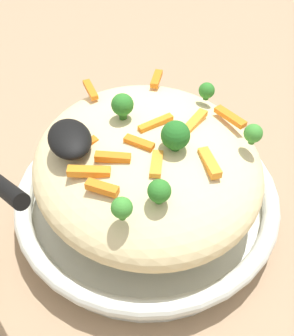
# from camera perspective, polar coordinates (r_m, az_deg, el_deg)

# --- Properties ---
(ground_plane) EXTENTS (2.40, 2.40, 0.00)m
(ground_plane) POSITION_cam_1_polar(r_m,az_deg,el_deg) (0.50, -0.00, -5.89)
(ground_plane) COLOR #9E7F60
(serving_bowl) EXTENTS (0.29, 0.29, 0.04)m
(serving_bowl) POSITION_cam_1_polar(r_m,az_deg,el_deg) (0.48, -0.00, -4.20)
(serving_bowl) COLOR silver
(serving_bowl) RESTS_ON ground_plane
(pasta_mound) EXTENTS (0.25, 0.23, 0.09)m
(pasta_mound) POSITION_cam_1_polar(r_m,az_deg,el_deg) (0.44, -0.00, 0.55)
(pasta_mound) COLOR beige
(pasta_mound) RESTS_ON serving_bowl
(carrot_piece_0) EXTENTS (0.04, 0.02, 0.01)m
(carrot_piece_0) POSITION_cam_1_polar(r_m,az_deg,el_deg) (0.44, 11.20, 6.36)
(carrot_piece_0) COLOR orange
(carrot_piece_0) RESTS_ON pasta_mound
(carrot_piece_1) EXTENTS (0.02, 0.04, 0.01)m
(carrot_piece_1) POSITION_cam_1_polar(r_m,az_deg,el_deg) (0.42, 1.16, 5.89)
(carrot_piece_1) COLOR orange
(carrot_piece_1) RESTS_ON pasta_mound
(carrot_piece_2) EXTENTS (0.02, 0.03, 0.01)m
(carrot_piece_2) POSITION_cam_1_polar(r_m,az_deg,el_deg) (0.39, -4.54, 1.40)
(carrot_piece_2) COLOR orange
(carrot_piece_2) RESTS_ON pasta_mound
(carrot_piece_3) EXTENTS (0.03, 0.01, 0.01)m
(carrot_piece_3) POSITION_cam_1_polar(r_m,az_deg,el_deg) (0.48, -7.50, 10.25)
(carrot_piece_3) COLOR orange
(carrot_piece_3) RESTS_ON pasta_mound
(carrot_piece_4) EXTENTS (0.03, 0.02, 0.01)m
(carrot_piece_4) POSITION_cam_1_polar(r_m,az_deg,el_deg) (0.49, 1.27, 11.74)
(carrot_piece_4) COLOR orange
(carrot_piece_4) RESTS_ON pasta_mound
(carrot_piece_5) EXTENTS (0.03, 0.03, 0.01)m
(carrot_piece_5) POSITION_cam_1_polar(r_m,az_deg,el_deg) (0.40, -1.05, 3.29)
(carrot_piece_5) COLOR orange
(carrot_piece_5) RESTS_ON pasta_mound
(carrot_piece_6) EXTENTS (0.04, 0.01, 0.01)m
(carrot_piece_6) POSITION_cam_1_polar(r_m,az_deg,el_deg) (0.39, 8.28, 0.69)
(carrot_piece_6) COLOR orange
(carrot_piece_6) RESTS_ON pasta_mound
(carrot_piece_7) EXTENTS (0.03, 0.04, 0.01)m
(carrot_piece_7) POSITION_cam_1_polar(r_m,az_deg,el_deg) (0.43, 6.09, 6.09)
(carrot_piece_7) COLOR orange
(carrot_piece_7) RESTS_ON pasta_mound
(carrot_piece_8) EXTENTS (0.03, 0.02, 0.01)m
(carrot_piece_8) POSITION_cam_1_polar(r_m,az_deg,el_deg) (0.38, 1.28, 0.56)
(carrot_piece_8) COLOR orange
(carrot_piece_8) RESTS_ON pasta_mound
(carrot_piece_9) EXTENTS (0.02, 0.04, 0.01)m
(carrot_piece_9) POSITION_cam_1_polar(r_m,az_deg,el_deg) (0.38, -7.69, -0.46)
(carrot_piece_9) COLOR orange
(carrot_piece_9) RESTS_ON pasta_mound
(carrot_piece_10) EXTENTS (0.02, 0.03, 0.01)m
(carrot_piece_10) POSITION_cam_1_polar(r_m,az_deg,el_deg) (0.41, -8.39, 2.91)
(carrot_piece_10) COLOR orange
(carrot_piece_10) RESTS_ON pasta_mound
(carrot_piece_11) EXTENTS (0.03, 0.03, 0.01)m
(carrot_piece_11) POSITION_cam_1_polar(r_m,az_deg,el_deg) (0.37, -5.97, -2.62)
(carrot_piece_11) COLOR orange
(carrot_piece_11) RESTS_ON pasta_mound
(broccoli_floret_0) EXTENTS (0.02, 0.02, 0.02)m
(broccoli_floret_0) POSITION_cam_1_polar(r_m,az_deg,el_deg) (0.35, 1.64, -3.10)
(broccoli_floret_0) COLOR #296820
(broccoli_floret_0) RESTS_ON pasta_mound
(broccoli_floret_1) EXTENTS (0.02, 0.02, 0.02)m
(broccoli_floret_1) POSITION_cam_1_polar(r_m,az_deg,el_deg) (0.46, 7.91, 10.11)
(broccoli_floret_1) COLOR #296820
(broccoli_floret_1) RESTS_ON pasta_mound
(broccoli_floret_2) EXTENTS (0.02, 0.02, 0.02)m
(broccoli_floret_2) POSITION_cam_1_polar(r_m,az_deg,el_deg) (0.42, 13.88, 4.45)
(broccoli_floret_2) COLOR #377928
(broccoli_floret_2) RESTS_ON pasta_mound
(broccoli_floret_3) EXTENTS (0.02, 0.02, 0.02)m
(broccoli_floret_3) POSITION_cam_1_polar(r_m,az_deg,el_deg) (0.34, -3.35, -5.31)
(broccoli_floret_3) COLOR #377928
(broccoli_floret_3) RESTS_ON pasta_mound
(broccoli_floret_4) EXTENTS (0.02, 0.02, 0.03)m
(broccoli_floret_4) POSITION_cam_1_polar(r_m,az_deg,el_deg) (0.42, -3.27, 8.32)
(broccoli_floret_4) COLOR #296820
(broccoli_floret_4) RESTS_ON pasta_mound
(broccoli_floret_5) EXTENTS (0.03, 0.03, 0.03)m
(broccoli_floret_5) POSITION_cam_1_polar(r_m,az_deg,el_deg) (0.39, 3.80, 4.29)
(broccoli_floret_5) COLOR #205B1C
(broccoli_floret_5) RESTS_ON pasta_mound
(serving_spoon) EXTENTS (0.17, 0.14, 0.08)m
(serving_spoon) POSITION_cam_1_polar(r_m,az_deg,el_deg) (0.39, -14.81, 2.71)
(serving_spoon) COLOR black
(serving_spoon) RESTS_ON pasta_mound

